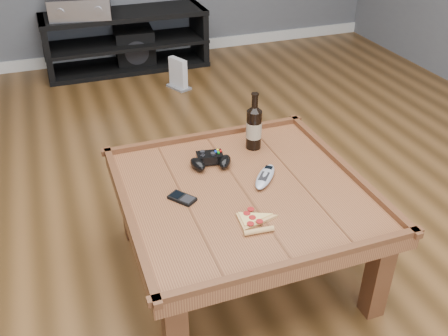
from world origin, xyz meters
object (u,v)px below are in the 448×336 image
object	(u,v)px
coffee_table	(243,201)
media_console	(126,41)
av_receiver	(80,5)
pizza_slice	(253,221)
remote_control	(265,176)
subwoofer	(135,47)
game_console	(178,75)
smartphone	(182,198)
game_controller	(211,160)
beer_bottle	(254,126)

from	to	relation	value
coffee_table	media_console	bearing A→B (deg)	90.00
av_receiver	pizza_slice	bearing A→B (deg)	-75.83
remote_control	subwoofer	bearing A→B (deg)	130.47
game_console	media_console	bearing A→B (deg)	92.58
media_console	smartphone	world-z (taller)	media_console
coffee_table	game_controller	world-z (taller)	game_controller
media_console	av_receiver	distance (m)	0.48
coffee_table	beer_bottle	size ratio (longest dim) A/B	3.70
coffee_table	av_receiver	distance (m)	2.77
game_controller	beer_bottle	bearing A→B (deg)	28.36
av_receiver	beer_bottle	bearing A→B (deg)	-69.48
beer_bottle	av_receiver	bearing A→B (deg)	102.14
beer_bottle	media_console	bearing A→B (deg)	94.16
beer_bottle	remote_control	bearing A→B (deg)	-102.46
coffee_table	smartphone	world-z (taller)	coffee_table
game_controller	smartphone	size ratio (longest dim) A/B	1.66
beer_bottle	subwoofer	xyz separation A→B (m)	(-0.10, 2.48, -0.40)
media_console	beer_bottle	distance (m)	2.46
remote_control	av_receiver	distance (m)	2.75
pizza_slice	subwoofer	distance (m)	3.03
coffee_table	smartphone	xyz separation A→B (m)	(-0.26, 0.02, 0.07)
media_console	game_controller	world-z (taller)	game_controller
coffee_table	media_console	xyz separation A→B (m)	(0.00, 2.75, -0.15)
beer_bottle	pizza_slice	distance (m)	0.58
media_console	beer_bottle	world-z (taller)	beer_bottle
game_controller	game_console	world-z (taller)	game_controller
remote_control	game_console	size ratio (longest dim) A/B	0.79
game_controller	av_receiver	world-z (taller)	av_receiver
av_receiver	media_console	bearing A→B (deg)	9.40
media_console	subwoofer	size ratio (longest dim) A/B	3.94
pizza_slice	smartphone	distance (m)	0.32
smartphone	game_console	distance (m)	2.23
av_receiver	game_console	world-z (taller)	av_receiver
beer_bottle	game_console	xyz separation A→B (m)	(0.12, 1.84, -0.45)
media_console	game_console	distance (m)	0.68
game_controller	smartphone	world-z (taller)	game_controller
beer_bottle	game_console	size ratio (longest dim) A/B	1.11
media_console	pizza_slice	world-z (taller)	media_console
game_controller	coffee_table	bearing A→B (deg)	-64.81
media_console	game_console	bearing A→B (deg)	-63.46
media_console	smartphone	xyz separation A→B (m)	(-0.26, -2.73, 0.21)
game_controller	smartphone	bearing A→B (deg)	-123.77
media_console	game_controller	bearing A→B (deg)	-91.51
subwoofer	game_controller	bearing A→B (deg)	-89.02
beer_bottle	game_controller	xyz separation A→B (m)	(-0.24, -0.09, -0.09)
coffee_table	subwoofer	xyz separation A→B (m)	(0.08, 2.80, -0.23)
remote_control	game_console	distance (m)	2.15
media_console	game_controller	xyz separation A→B (m)	(-0.07, -2.52, 0.23)
smartphone	remote_control	size ratio (longest dim) A/B	0.62
media_console	game_controller	distance (m)	2.53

